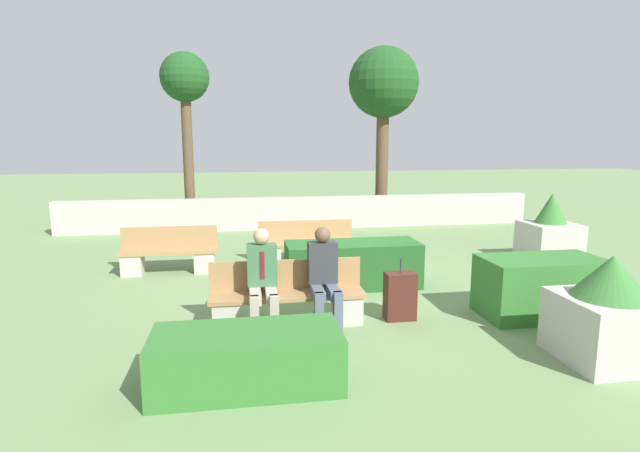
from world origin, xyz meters
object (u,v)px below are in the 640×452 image
bench_left_side (169,256)px  person_seated_woman (324,273)px  person_seated_man (263,276)px  planter_corner_left (608,313)px  tree_center_left (384,87)px  planter_corner_right (549,234)px  bench_right_side (307,247)px  tree_leftmost (185,87)px  bench_front (288,300)px  suitcase (400,296)px

bench_left_side → person_seated_woman: 3.91m
person_seated_man → planter_corner_left: size_ratio=1.09×
tree_center_left → planter_corner_right: bearing=-71.3°
bench_right_side → tree_leftmost: 6.35m
bench_front → suitcase: (1.52, -0.07, 0.00)m
planter_corner_right → person_seated_woman: bearing=-151.2°
bench_front → person_seated_woman: size_ratio=1.57×
person_seated_woman → suitcase: (1.06, 0.07, -0.39)m
bench_right_side → tree_center_left: 6.82m
person_seated_woman → suitcase: size_ratio=1.54×
bench_front → person_seated_woman: (0.46, -0.14, 0.39)m
person_seated_man → tree_leftmost: bearing=101.5°
tree_center_left → person_seated_man: bearing=-115.5°
bench_right_side → tree_leftmost: bearing=116.7°
bench_front → person_seated_woman: bearing=-17.0°
suitcase → tree_center_left: bearing=75.6°
bench_front → planter_corner_right: planter_corner_right is taller
person_seated_man → tree_leftmost: 8.71m
bench_right_side → suitcase: 3.42m
tree_leftmost → tree_center_left: bearing=3.8°
suitcase → tree_leftmost: tree_leftmost is taller
planter_corner_right → tree_center_left: (-1.88, 5.57, 3.39)m
person_seated_woman → tree_center_left: (3.18, 8.36, 3.23)m
person_seated_woman → tree_center_left: tree_center_left is taller
bench_front → planter_corner_right: bearing=25.5°
bench_front → planter_corner_right: (5.53, 2.64, 0.23)m
planter_corner_right → tree_center_left: 6.79m
planter_corner_right → tree_center_left: size_ratio=0.27×
bench_right_side → person_seated_man: 3.56m
planter_corner_left → tree_center_left: (0.28, 9.88, 3.40)m
tree_leftmost → person_seated_man: bearing=-78.5°
suitcase → tree_leftmost: 9.32m
suitcase → tree_leftmost: size_ratio=0.18×
suitcase → planter_corner_right: bearing=34.1°
bench_left_side → person_seated_woman: bearing=-49.7°
bench_right_side → suitcase: bearing=-79.3°
bench_left_side → person_seated_woman: (2.36, -3.08, 0.40)m
bench_right_side → tree_center_left: size_ratio=0.37×
bench_right_side → person_seated_woman: size_ratio=1.45×
bench_left_side → tree_center_left: 8.47m
bench_front → planter_corner_left: 3.76m
person_seated_woman → tree_leftmost: size_ratio=0.28×
planter_corner_right → tree_center_left: bearing=108.7°
bench_right_side → planter_corner_left: 5.59m
planter_corner_left → tree_center_left: tree_center_left is taller
bench_left_side → tree_leftmost: tree_leftmost is taller
bench_front → tree_center_left: (3.65, 8.21, 3.62)m
person_seated_man → tree_leftmost: (-1.62, 7.98, 3.10)m
planter_corner_right → tree_leftmost: tree_leftmost is taller
planter_corner_left → tree_leftmost: tree_leftmost is taller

